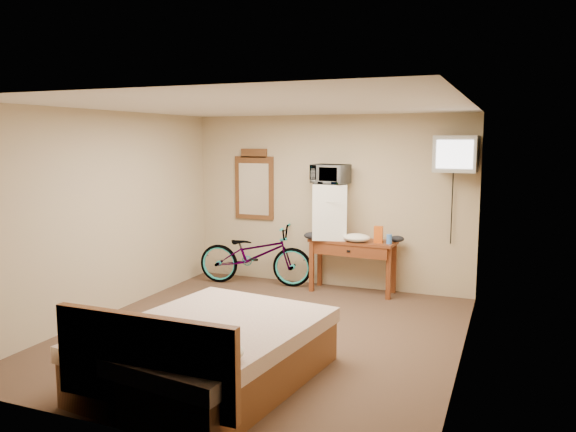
# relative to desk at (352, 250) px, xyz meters

# --- Properties ---
(room) EXTENTS (4.60, 4.64, 2.50)m
(room) POSITION_rel_desk_xyz_m (-0.45, -2.00, 0.64)
(room) COLOR #423121
(room) RESTS_ON ground
(desk) EXTENTS (1.22, 0.53, 0.75)m
(desk) POSITION_rel_desk_xyz_m (0.00, 0.00, 0.00)
(desk) COLOR brown
(desk) RESTS_ON floor
(mini_fridge) EXTENTS (0.58, 0.57, 0.78)m
(mini_fridge) POSITION_rel_desk_xyz_m (-0.35, 0.04, 0.52)
(mini_fridge) COLOR white
(mini_fridge) RESTS_ON desk
(microwave) EXTENTS (0.55, 0.43, 0.27)m
(microwave) POSITION_rel_desk_xyz_m (-0.35, 0.04, 1.05)
(microwave) COLOR white
(microwave) RESTS_ON mini_fridge
(snack_bag) EXTENTS (0.12, 0.07, 0.23)m
(snack_bag) POSITION_rel_desk_xyz_m (0.38, -0.05, 0.25)
(snack_bag) COLOR #CC5012
(snack_bag) RESTS_ON desk
(blue_cup) EXTENTS (0.07, 0.07, 0.13)m
(blue_cup) POSITION_rel_desk_xyz_m (0.53, -0.07, 0.20)
(blue_cup) COLOR #437EE3
(blue_cup) RESTS_ON desk
(cloth_cream) EXTENTS (0.38, 0.29, 0.12)m
(cloth_cream) POSITION_rel_desk_xyz_m (0.09, -0.09, 0.19)
(cloth_cream) COLOR white
(cloth_cream) RESTS_ON desk
(cloth_dark_a) EXTENTS (0.28, 0.21, 0.10)m
(cloth_dark_a) POSITION_rel_desk_xyz_m (-0.54, -0.12, 0.19)
(cloth_dark_a) COLOR black
(cloth_dark_a) RESTS_ON desk
(cloth_dark_b) EXTENTS (0.19, 0.16, 0.09)m
(cloth_dark_b) POSITION_rel_desk_xyz_m (0.60, 0.12, 0.18)
(cloth_dark_b) COLOR black
(cloth_dark_b) RESTS_ON desk
(crt_television) EXTENTS (0.55, 0.61, 0.47)m
(crt_television) POSITION_rel_desk_xyz_m (1.35, 0.02, 1.35)
(crt_television) COLOR black
(crt_television) RESTS_ON room
(wall_mirror) EXTENTS (0.63, 0.04, 1.08)m
(wall_mirror) POSITION_rel_desk_xyz_m (-1.64, 0.27, 0.84)
(wall_mirror) COLOR brown
(wall_mirror) RESTS_ON room
(bicycle) EXTENTS (1.79, 0.87, 0.90)m
(bicycle) POSITION_rel_desk_xyz_m (-1.46, -0.09, -0.16)
(bicycle) COLOR black
(bicycle) RESTS_ON floor
(bed) EXTENTS (1.83, 2.28, 0.90)m
(bed) POSITION_rel_desk_xyz_m (-0.38, -3.38, -0.32)
(bed) COLOR brown
(bed) RESTS_ON floor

